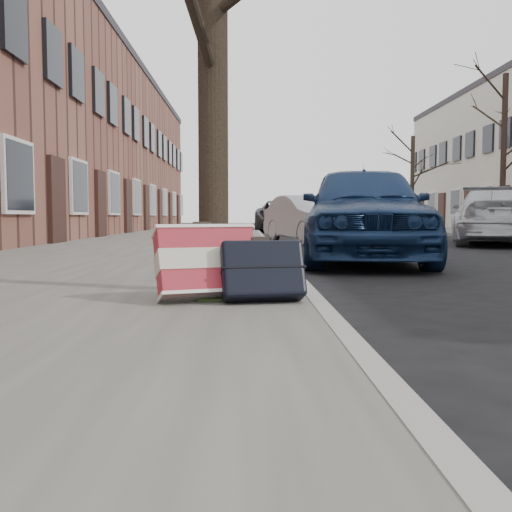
{
  "coord_description": "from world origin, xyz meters",
  "views": [
    {
      "loc": [
        -1.78,
        -3.32,
        0.74
      ],
      "look_at": [
        -1.7,
        0.8,
        0.45
      ],
      "focal_mm": 40.0,
      "sensor_mm": 36.0,
      "label": 1
    }
  ],
  "objects_px": {
    "suitcase_navy": "(262,270)",
    "car_near_front": "(362,213)",
    "suitcase_red": "(206,263)",
    "car_near_mid": "(310,219)"
  },
  "relations": [
    {
      "from": "suitcase_navy",
      "to": "car_near_front",
      "type": "distance_m",
      "value": 5.34
    },
    {
      "from": "suitcase_red",
      "to": "car_near_front",
      "type": "height_order",
      "value": "car_near_front"
    },
    {
      "from": "suitcase_navy",
      "to": "car_near_front",
      "type": "xyz_separation_m",
      "value": [
        1.74,
        5.03,
        0.44
      ]
    },
    {
      "from": "car_near_mid",
      "to": "suitcase_navy",
      "type": "bearing_deg",
      "value": -114.3
    },
    {
      "from": "suitcase_navy",
      "to": "car_near_mid",
      "type": "height_order",
      "value": "car_near_mid"
    },
    {
      "from": "suitcase_navy",
      "to": "car_near_front",
      "type": "bearing_deg",
      "value": 61.2
    },
    {
      "from": "suitcase_red",
      "to": "car_near_mid",
      "type": "xyz_separation_m",
      "value": [
        2.02,
        11.25,
        0.25
      ]
    },
    {
      "from": "suitcase_navy",
      "to": "car_near_mid",
      "type": "relative_size",
      "value": 0.15
    },
    {
      "from": "suitcase_navy",
      "to": "car_near_front",
      "type": "relative_size",
      "value": 0.13
    },
    {
      "from": "car_near_front",
      "to": "car_near_mid",
      "type": "relative_size",
      "value": 1.18
    }
  ]
}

